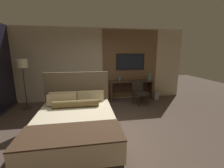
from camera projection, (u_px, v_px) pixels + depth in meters
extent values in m
plane|color=#4C3D33|center=(103.00, 131.00, 3.67)|extent=(16.00, 16.00, 0.00)
cube|color=#BCAD8E|center=(96.00, 65.00, 5.88)|extent=(7.20, 0.06, 2.80)
cube|color=brown|center=(130.00, 65.00, 6.07)|extent=(2.22, 0.03, 2.70)
cube|color=#33281E|center=(76.00, 138.00, 3.17)|extent=(1.59, 2.03, 0.22)
cube|color=beige|center=(75.00, 125.00, 3.11)|extent=(1.64, 2.09, 0.39)
cube|color=#422D1E|center=(72.00, 133.00, 2.41)|extent=(1.65, 0.73, 0.02)
cube|color=brown|center=(78.00, 97.00, 4.10)|extent=(1.67, 0.08, 1.38)
cube|color=#C6B284|center=(63.00, 97.00, 3.89)|extent=(0.69, 0.23, 0.31)
cube|color=#C6B284|center=(91.00, 96.00, 4.01)|extent=(0.69, 0.23, 0.31)
cube|color=#C6B284|center=(62.00, 100.00, 3.69)|extent=(0.69, 0.25, 0.32)
cylinder|color=brown|center=(76.00, 104.00, 3.56)|extent=(1.06, 0.17, 0.17)
cube|color=#422D1E|center=(131.00, 81.00, 5.96)|extent=(1.72, 0.45, 0.03)
cube|color=#422D1E|center=(111.00, 92.00, 5.90)|extent=(0.06, 0.41, 0.74)
cube|color=#422D1E|center=(151.00, 90.00, 6.18)|extent=(0.06, 0.41, 0.74)
cube|color=#422D1E|center=(130.00, 88.00, 6.22)|extent=(1.60, 0.02, 0.37)
cube|color=black|center=(130.00, 62.00, 6.01)|extent=(1.14, 0.04, 0.64)
cube|color=black|center=(131.00, 62.00, 5.99)|extent=(1.07, 0.01, 0.59)
cube|color=#28231E|center=(141.00, 93.00, 5.43)|extent=(0.60, 0.59, 0.05)
cube|color=#28231E|center=(137.00, 86.00, 5.55)|extent=(0.46, 0.23, 0.42)
cylinder|color=black|center=(139.00, 102.00, 5.23)|extent=(0.04, 0.04, 0.41)
cylinder|color=black|center=(148.00, 100.00, 5.40)|extent=(0.04, 0.04, 0.41)
cylinder|color=black|center=(133.00, 99.00, 5.55)|extent=(0.04, 0.04, 0.41)
cylinder|color=black|center=(141.00, 97.00, 5.72)|extent=(0.04, 0.04, 0.41)
cylinder|color=#282623|center=(27.00, 108.00, 5.16)|extent=(0.28, 0.28, 0.03)
cylinder|color=#332D28|center=(25.00, 88.00, 5.01)|extent=(0.03, 0.03, 1.44)
cylinder|color=beige|center=(22.00, 63.00, 4.84)|extent=(0.34, 0.34, 0.28)
cylinder|color=#4C706B|center=(150.00, 77.00, 5.98)|extent=(0.11, 0.11, 0.28)
cylinder|color=#4C706B|center=(120.00, 79.00, 5.95)|extent=(0.12, 0.12, 0.15)
cylinder|color=gray|center=(156.00, 96.00, 6.14)|extent=(0.22, 0.22, 0.28)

